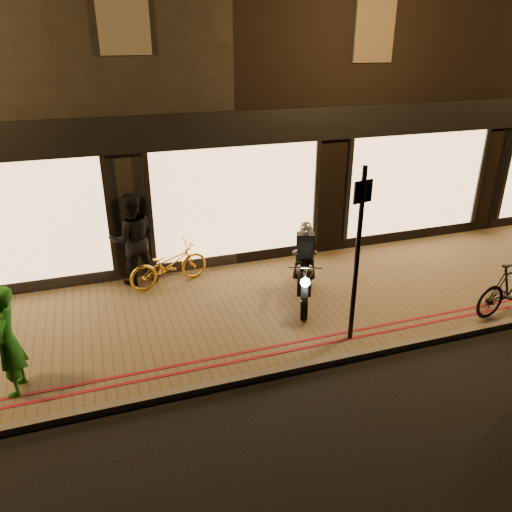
# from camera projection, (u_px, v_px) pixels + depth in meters

# --- Properties ---
(ground) EXTENTS (90.00, 90.00, 0.00)m
(ground) POSITION_uv_depth(u_px,v_px,m) (309.00, 371.00, 7.92)
(ground) COLOR black
(ground) RESTS_ON ground
(sidewalk) EXTENTS (50.00, 4.00, 0.12)m
(sidewalk) POSITION_uv_depth(u_px,v_px,m) (267.00, 308.00, 9.63)
(sidewalk) COLOR brown
(sidewalk) RESTS_ON ground
(kerb_stone) EXTENTS (50.00, 0.14, 0.12)m
(kerb_stone) POSITION_uv_depth(u_px,v_px,m) (308.00, 366.00, 7.94)
(kerb_stone) COLOR #59544C
(kerb_stone) RESTS_ON ground
(red_kerb_lines) EXTENTS (50.00, 0.26, 0.01)m
(red_kerb_lines) POSITION_uv_depth(u_px,v_px,m) (296.00, 346.00, 8.35)
(red_kerb_lines) COLOR maroon
(red_kerb_lines) RESTS_ON sidewalk
(building_row) EXTENTS (48.00, 10.11, 8.50)m
(building_row) POSITION_uv_depth(u_px,v_px,m) (184.00, 59.00, 13.97)
(building_row) COLOR black
(building_row) RESTS_ON ground
(motorcycle) EXTENTS (0.92, 1.83, 1.59)m
(motorcycle) POSITION_uv_depth(u_px,v_px,m) (304.00, 272.00, 9.55)
(motorcycle) COLOR black
(motorcycle) RESTS_ON sidewalk
(sign_post) EXTENTS (0.35, 0.11, 3.00)m
(sign_post) POSITION_uv_depth(u_px,v_px,m) (358.00, 248.00, 7.90)
(sign_post) COLOR black
(sign_post) RESTS_ON sidewalk
(bicycle_gold) EXTENTS (1.79, 0.99, 0.89)m
(bicycle_gold) POSITION_uv_depth(u_px,v_px,m) (169.00, 265.00, 10.24)
(bicycle_gold) COLOR yellow
(bicycle_gold) RESTS_ON sidewalk
(bicycle_dark) EXTENTS (1.77, 0.70, 1.04)m
(bicycle_dark) POSITION_uv_depth(u_px,v_px,m) (512.00, 287.00, 9.17)
(bicycle_dark) COLOR black
(bicycle_dark) RESTS_ON sidewalk
(person_green) EXTENTS (0.48, 0.66, 1.68)m
(person_green) POSITION_uv_depth(u_px,v_px,m) (7.00, 342.00, 6.97)
(person_green) COLOR #1F7720
(person_green) RESTS_ON sidewalk
(person_dark) EXTENTS (0.98, 0.79, 1.94)m
(person_dark) POSITION_uv_depth(u_px,v_px,m) (133.00, 239.00, 10.11)
(person_dark) COLOR black
(person_dark) RESTS_ON sidewalk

